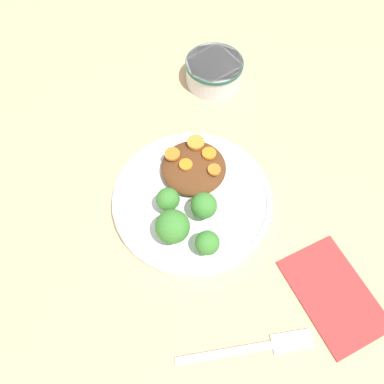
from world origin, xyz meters
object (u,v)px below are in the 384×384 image
Objects in this scene: dip_bowl at (214,71)px; napkin at (334,294)px; plate at (192,199)px; fork at (259,347)px.

dip_bowl is 0.65× the size of napkin.
plate reaches higher than fork.
plate is 0.26m from dip_bowl.
dip_bowl is (-0.24, 0.10, 0.01)m from plate.
plate reaches higher than napkin.
plate is 0.24m from napkin.
plate is 2.31× the size of dip_bowl.
plate is 1.50× the size of napkin.
fork is at bearing 8.79° from plate.
dip_bowl is 0.58× the size of fork.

